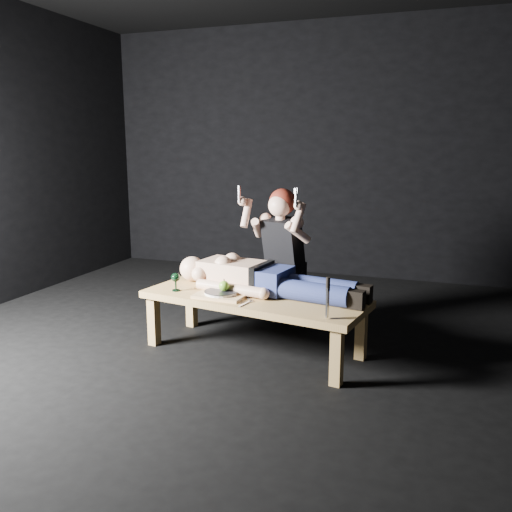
{
  "coord_description": "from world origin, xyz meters",
  "views": [
    {
      "loc": [
        1.68,
        -3.93,
        1.58
      ],
      "look_at": [
        0.34,
        -0.19,
        0.75
      ],
      "focal_mm": 37.53,
      "sensor_mm": 36.0,
      "label": 1
    }
  ],
  "objects_px": {
    "lying_man": "(268,276)",
    "serving_tray": "(221,295)",
    "kneeling_woman": "(288,257)",
    "table": "(254,324)",
    "goblet": "(176,282)",
    "carving_knife": "(328,298)"
  },
  "relations": [
    {
      "from": "table",
      "to": "serving_tray",
      "type": "distance_m",
      "value": 0.34
    },
    {
      "from": "table",
      "to": "lying_man",
      "type": "bearing_deg",
      "value": 69.1
    },
    {
      "from": "serving_tray",
      "to": "goblet",
      "type": "distance_m",
      "value": 0.4
    },
    {
      "from": "serving_tray",
      "to": "carving_knife",
      "type": "distance_m",
      "value": 0.91
    },
    {
      "from": "lying_man",
      "to": "serving_tray",
      "type": "height_order",
      "value": "lying_man"
    },
    {
      "from": "table",
      "to": "goblet",
      "type": "bearing_deg",
      "value": -163.77
    },
    {
      "from": "kneeling_woman",
      "to": "carving_knife",
      "type": "bearing_deg",
      "value": -44.32
    },
    {
      "from": "kneeling_woman",
      "to": "serving_tray",
      "type": "distance_m",
      "value": 0.84
    },
    {
      "from": "serving_tray",
      "to": "goblet",
      "type": "relative_size",
      "value": 2.58
    },
    {
      "from": "table",
      "to": "kneeling_woman",
      "type": "bearing_deg",
      "value": 92.76
    },
    {
      "from": "kneeling_woman",
      "to": "table",
      "type": "bearing_deg",
      "value": -80.16
    },
    {
      "from": "lying_man",
      "to": "serving_tray",
      "type": "bearing_deg",
      "value": -133.0
    },
    {
      "from": "goblet",
      "to": "carving_knife",
      "type": "relative_size",
      "value": 0.51
    },
    {
      "from": "lying_man",
      "to": "carving_knife",
      "type": "relative_size",
      "value": 6.12
    },
    {
      "from": "goblet",
      "to": "lying_man",
      "type": "bearing_deg",
      "value": 16.25
    },
    {
      "from": "serving_tray",
      "to": "carving_knife",
      "type": "height_order",
      "value": "carving_knife"
    },
    {
      "from": "lying_man",
      "to": "serving_tray",
      "type": "xyz_separation_m",
      "value": [
        -0.3,
        -0.23,
        -0.12
      ]
    },
    {
      "from": "table",
      "to": "carving_knife",
      "type": "bearing_deg",
      "value": -19.51
    },
    {
      "from": "carving_knife",
      "to": "lying_man",
      "type": "bearing_deg",
      "value": 149.04
    },
    {
      "from": "table",
      "to": "goblet",
      "type": "relative_size",
      "value": 11.81
    },
    {
      "from": "table",
      "to": "carving_knife",
      "type": "height_order",
      "value": "carving_knife"
    },
    {
      "from": "kneeling_woman",
      "to": "goblet",
      "type": "distance_m",
      "value": 1.02
    }
  ]
}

